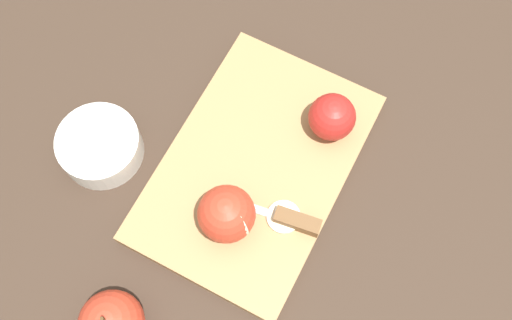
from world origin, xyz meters
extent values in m
plane|color=#38281E|center=(0.00, 0.00, 0.00)|extent=(4.00, 4.00, 0.00)
cube|color=#A37A4C|center=(0.00, 0.00, 0.01)|extent=(0.41, 0.30, 0.02)
sphere|color=red|center=(-0.10, 0.08, 0.06)|extent=(0.07, 0.07, 0.07)
cylinder|color=beige|center=(-0.10, 0.09, 0.06)|extent=(0.06, 0.03, 0.07)
sphere|color=red|center=(0.10, -0.01, 0.06)|extent=(0.08, 0.08, 0.08)
cylinder|color=beige|center=(0.09, 0.00, 0.06)|extent=(0.05, 0.07, 0.08)
cube|color=silver|center=(0.07, 0.01, 0.02)|extent=(0.01, 0.08, 0.00)
cube|color=brown|center=(0.06, 0.09, 0.03)|extent=(0.02, 0.07, 0.02)
cylinder|color=beige|center=(0.06, 0.07, 0.03)|extent=(0.05, 0.05, 0.01)
cylinder|color=#4C3319|center=(0.29, -0.09, 0.09)|extent=(0.01, 0.01, 0.01)
cylinder|color=silver|center=(0.06, -0.23, 0.02)|extent=(0.13, 0.13, 0.05)
torus|color=silver|center=(0.06, -0.23, 0.04)|extent=(0.13, 0.13, 0.01)
camera|label=1|loc=(0.29, 0.11, 0.86)|focal=42.00mm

